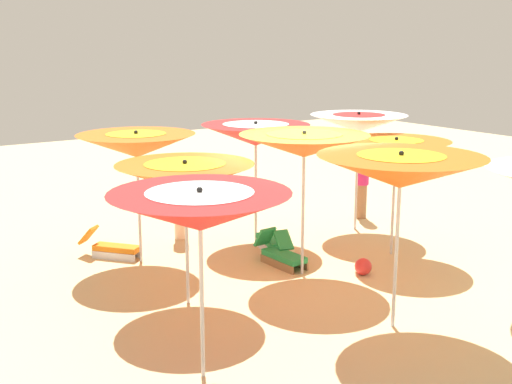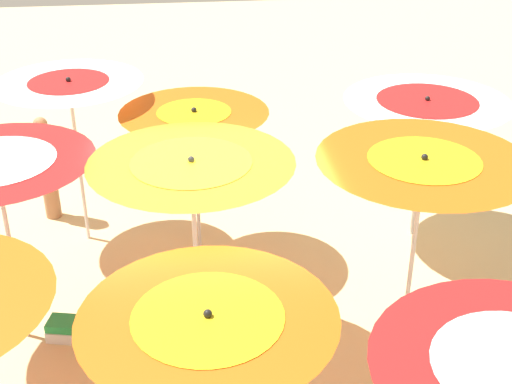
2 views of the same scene
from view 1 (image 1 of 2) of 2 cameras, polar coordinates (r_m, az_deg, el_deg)
name	(u,v)px [view 1 (image 1 of 2)]	position (r m, az deg, el deg)	size (l,w,h in m)	color
ground	(301,279)	(11.13, 3.94, -7.63)	(35.53, 35.53, 0.04)	beige
beach_umbrella_0	(136,145)	(11.58, -10.44, 4.06)	(2.07, 2.07, 2.40)	silver
beach_umbrella_1	(185,176)	(9.58, -6.23, 1.37)	(2.05, 2.05, 2.23)	silver
beach_umbrella_2	(200,211)	(7.35, -4.93, -1.63)	(2.09, 2.09, 2.32)	silver
beach_umbrella_3	(256,134)	(12.68, -0.02, 5.08)	(2.12, 2.12, 2.41)	silver
beach_umbrella_4	(304,145)	(10.76, 4.24, 4.12)	(2.16, 2.16, 2.49)	silver
beach_umbrella_5	(400,171)	(8.86, 12.55, 1.81)	(2.25, 2.25, 2.50)	silver
beach_umbrella_6	(359,123)	(13.62, 8.98, 5.98)	(1.99, 1.99, 2.51)	silver
beach_umbrella_7	(396,151)	(12.10, 12.16, 3.55)	(1.97, 1.97, 2.23)	silver
lounger_0	(112,247)	(12.35, -12.48, -4.76)	(1.09, 0.97, 0.57)	silver
lounger_1	(281,254)	(11.67, 2.21, -5.46)	(1.15, 0.43, 0.60)	olive
lounger_2	(273,242)	(12.39, 1.46, -4.40)	(1.25, 0.56, 0.53)	silver
beachgoer_0	(180,197)	(13.12, -6.70, -0.41)	(0.30, 0.30, 1.67)	beige
beachgoer_1	(362,180)	(14.77, 9.28, 1.01)	(0.30, 0.30, 1.67)	#A3704C
beach_ball	(363,267)	(11.35, 9.38, -6.47)	(0.29, 0.29, 0.29)	red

